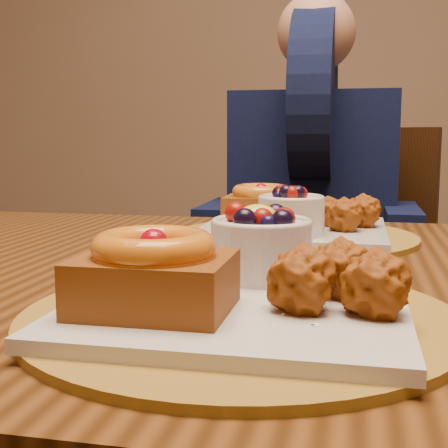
% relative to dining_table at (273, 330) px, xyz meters
% --- Properties ---
extents(dining_table, '(1.60, 0.90, 0.76)m').
position_rel_dining_table_xyz_m(dining_table, '(0.00, 0.00, 0.00)').
color(dining_table, '#331A09').
rests_on(dining_table, ground).
extents(place_setting_near, '(0.38, 0.38, 0.09)m').
position_rel_dining_table_xyz_m(place_setting_near, '(-0.00, -0.21, 0.11)').
color(place_setting_near, brown).
rests_on(place_setting_near, dining_table).
extents(place_setting_far, '(0.38, 0.38, 0.09)m').
position_rel_dining_table_xyz_m(place_setting_far, '(-0.00, 0.21, 0.10)').
color(place_setting_far, brown).
rests_on(place_setting_far, dining_table).
extents(chair_far, '(0.57, 0.57, 0.94)m').
position_rel_dining_table_xyz_m(chair_far, '(0.05, 0.97, -0.16)').
color(chair_far, black).
rests_on(chair_far, ground).
extents(diner, '(0.48, 0.47, 0.79)m').
position_rel_dining_table_xyz_m(diner, '(-0.01, 0.79, 0.16)').
color(diner, black).
rests_on(diner, ground).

